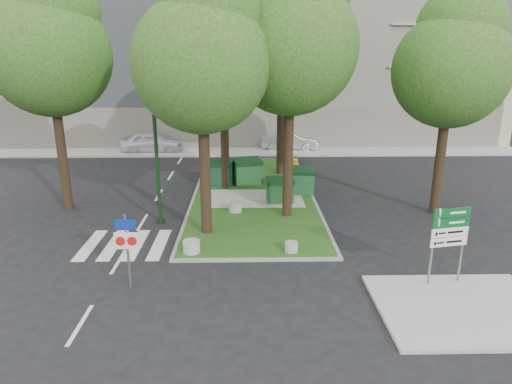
{
  "coord_description": "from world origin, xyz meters",
  "views": [
    {
      "loc": [
        0.17,
        -15.14,
        7.27
      ],
      "look_at": [
        0.53,
        1.96,
        2.0
      ],
      "focal_mm": 32.0,
      "sensor_mm": 36.0,
      "label": 1
    }
  ],
  "objects_px": {
    "tree_median_mid": "(225,58)",
    "directional_sign": "(449,234)",
    "dumpster_d": "(301,181)",
    "bollard_left": "(192,246)",
    "traffic_sign_pole": "(127,242)",
    "dumpster_c": "(280,190)",
    "tree_median_near_right": "(293,34)",
    "bollard_mid": "(235,207)",
    "car_silver": "(290,141)",
    "bollard_right": "(291,247)",
    "street_lamp": "(155,134)",
    "tree_median_near_left": "(203,50)",
    "car_white": "(152,142)",
    "dumpster_b": "(247,172)",
    "litter_bin": "(295,164)",
    "tree_street_left": "(50,43)",
    "dumpster_a": "(219,173)",
    "tree_median_far": "(283,32)",
    "tree_street_right": "(454,59)"
  },
  "relations": [
    {
      "from": "bollard_mid",
      "to": "traffic_sign_pole",
      "type": "xyz_separation_m",
      "value": [
        -3.21,
        -6.94,
        1.27
      ]
    },
    {
      "from": "dumpster_b",
      "to": "tree_median_mid",
      "type": "bearing_deg",
      "value": -166.66
    },
    {
      "from": "street_lamp",
      "to": "car_silver",
      "type": "bearing_deg",
      "value": 65.34
    },
    {
      "from": "dumpster_c",
      "to": "traffic_sign_pole",
      "type": "distance_m",
      "value": 9.99
    },
    {
      "from": "dumpster_d",
      "to": "tree_median_near_left",
      "type": "bearing_deg",
      "value": -122.09
    },
    {
      "from": "tree_median_far",
      "to": "bollard_right",
      "type": "relative_size",
      "value": 23.94
    },
    {
      "from": "tree_median_near_right",
      "to": "bollard_left",
      "type": "distance_m",
      "value": 9.53
    },
    {
      "from": "car_silver",
      "to": "tree_median_near_left",
      "type": "bearing_deg",
      "value": 169.17
    },
    {
      "from": "dumpster_d",
      "to": "directional_sign",
      "type": "xyz_separation_m",
      "value": [
        3.51,
        -9.89,
        1.03
      ]
    },
    {
      "from": "bollard_right",
      "to": "traffic_sign_pole",
      "type": "distance_m",
      "value": 6.07
    },
    {
      "from": "dumpster_d",
      "to": "street_lamp",
      "type": "relative_size",
      "value": 0.26
    },
    {
      "from": "bollard_right",
      "to": "car_white",
      "type": "xyz_separation_m",
      "value": [
        -8.77,
        18.28,
        0.47
      ]
    },
    {
      "from": "tree_median_mid",
      "to": "directional_sign",
      "type": "xyz_separation_m",
      "value": [
        7.42,
        -11.06,
        -5.17
      ]
    },
    {
      "from": "tree_median_far",
      "to": "directional_sign",
      "type": "height_order",
      "value": "tree_median_far"
    },
    {
      "from": "dumpster_d",
      "to": "dumpster_b",
      "type": "bearing_deg",
      "value": 154.94
    },
    {
      "from": "tree_median_near_right",
      "to": "dumpster_d",
      "type": "xyz_separation_m",
      "value": [
        0.91,
        3.33,
        -7.2
      ]
    },
    {
      "from": "bollard_right",
      "to": "street_lamp",
      "type": "relative_size",
      "value": 0.08
    },
    {
      "from": "bollard_left",
      "to": "bollard_right",
      "type": "xyz_separation_m",
      "value": [
        3.72,
        0.0,
        -0.05
      ]
    },
    {
      "from": "car_silver",
      "to": "tree_median_near_right",
      "type": "bearing_deg",
      "value": 179.94
    },
    {
      "from": "tree_street_left",
      "to": "street_lamp",
      "type": "distance_m",
      "value": 6.39
    },
    {
      "from": "street_lamp",
      "to": "directional_sign",
      "type": "relative_size",
      "value": 2.47
    },
    {
      "from": "tree_median_near_right",
      "to": "tree_street_right",
      "type": "distance_m",
      "value": 7.09
    },
    {
      "from": "tree_median_near_right",
      "to": "tree_median_mid",
      "type": "bearing_deg",
      "value": 123.69
    },
    {
      "from": "tree_median_near_left",
      "to": "litter_bin",
      "type": "height_order",
      "value": "tree_median_near_left"
    },
    {
      "from": "dumpster_d",
      "to": "street_lamp",
      "type": "height_order",
      "value": "street_lamp"
    },
    {
      "from": "tree_street_left",
      "to": "dumpster_c",
      "type": "distance_m",
      "value": 12.36
    },
    {
      "from": "dumpster_d",
      "to": "bollard_left",
      "type": "relative_size",
      "value": 2.54
    },
    {
      "from": "tree_median_far",
      "to": "bollard_left",
      "type": "distance_m",
      "value": 14.66
    },
    {
      "from": "tree_median_near_left",
      "to": "car_white",
      "type": "relative_size",
      "value": 2.34
    },
    {
      "from": "tree_median_near_left",
      "to": "dumpster_b",
      "type": "distance_m",
      "value": 9.77
    },
    {
      "from": "litter_bin",
      "to": "car_white",
      "type": "xyz_separation_m",
      "value": [
        -10.15,
        5.94,
        0.3
      ]
    },
    {
      "from": "tree_median_mid",
      "to": "dumpster_d",
      "type": "xyz_separation_m",
      "value": [
        3.91,
        -1.17,
        -6.19
      ]
    },
    {
      "from": "tree_median_mid",
      "to": "directional_sign",
      "type": "height_order",
      "value": "tree_median_mid"
    },
    {
      "from": "street_lamp",
      "to": "traffic_sign_pole",
      "type": "xyz_separation_m",
      "value": [
        0.07,
        -5.84,
        -2.36
      ]
    },
    {
      "from": "tree_median_near_left",
      "to": "tree_median_near_right",
      "type": "distance_m",
      "value": 4.09
    },
    {
      "from": "tree_median_near_right",
      "to": "dumpster_c",
      "type": "xyz_separation_m",
      "value": [
        -0.28,
        1.86,
        -7.28
      ]
    },
    {
      "from": "directional_sign",
      "to": "tree_median_near_left",
      "type": "bearing_deg",
      "value": 139.02
    },
    {
      "from": "tree_street_right",
      "to": "bollard_right",
      "type": "bearing_deg",
      "value": -147.92
    },
    {
      "from": "litter_bin",
      "to": "car_white",
      "type": "height_order",
      "value": "car_white"
    },
    {
      "from": "dumpster_a",
      "to": "traffic_sign_pole",
      "type": "height_order",
      "value": "traffic_sign_pole"
    },
    {
      "from": "tree_median_near_right",
      "to": "dumpster_d",
      "type": "distance_m",
      "value": 7.98
    },
    {
      "from": "tree_median_mid",
      "to": "tree_street_left",
      "type": "distance_m",
      "value": 8.11
    },
    {
      "from": "tree_median_near_right",
      "to": "tree_median_far",
      "type": "xyz_separation_m",
      "value": [
        0.2,
        7.5,
        0.33
      ]
    },
    {
      "from": "dumpster_a",
      "to": "directional_sign",
      "type": "xyz_separation_m",
      "value": [
        7.9,
        -11.49,
        1.01
      ]
    },
    {
      "from": "dumpster_c",
      "to": "car_white",
      "type": "bearing_deg",
      "value": 121.47
    },
    {
      "from": "tree_median_mid",
      "to": "bollard_mid",
      "type": "height_order",
      "value": "tree_median_mid"
    },
    {
      "from": "street_lamp",
      "to": "car_white",
      "type": "height_order",
      "value": "street_lamp"
    },
    {
      "from": "dumpster_d",
      "to": "bollard_right",
      "type": "xyz_separation_m",
      "value": [
        -1.18,
        -7.39,
        -0.49
      ]
    },
    {
      "from": "bollard_left",
      "to": "traffic_sign_pole",
      "type": "bearing_deg",
      "value": -124.53
    },
    {
      "from": "tree_street_left",
      "to": "litter_bin",
      "type": "relative_size",
      "value": 16.01
    }
  ]
}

